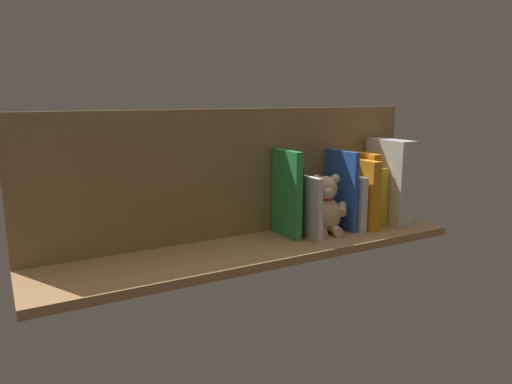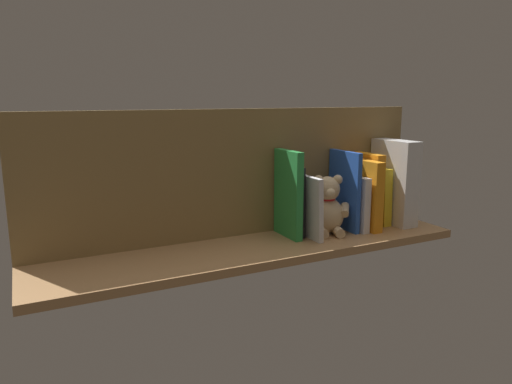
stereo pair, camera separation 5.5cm
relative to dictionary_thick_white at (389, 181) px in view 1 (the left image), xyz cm
name	(u,v)px [view 1 (the left image)]	position (x,y,z in cm)	size (l,w,h in cm)	color
ground_plane	(256,249)	(48.60, 1.57, -14.03)	(116.29, 26.18, 2.20)	#A87A4C
shelf_back_panel	(237,173)	(48.60, -9.27, 4.88)	(116.29, 1.50, 35.61)	olive
dictionary_thick_white	(389,181)	(0.00, 0.00, 0.00)	(5.94, 16.05, 25.85)	silver
book_0	(371,194)	(5.08, -2.31, -4.14)	(2.95, 11.63, 17.56)	yellow
book_1	(363,188)	(8.67, -2.14, -1.92)	(2.97, 11.97, 22.00)	orange
book_2	(358,193)	(12.35, -0.08, -2.63)	(3.12, 16.10, 20.59)	orange
book_3	(348,201)	(15.66, -0.67, -4.90)	(2.24, 14.90, 16.05)	silver
book_4	(341,190)	(18.11, -1.17, -1.26)	(1.39, 13.91, 23.33)	blue
teddy_bear	(325,207)	(25.18, 0.54, -5.43)	(13.06, 12.97, 17.04)	#D1B284
book_5	(303,205)	(32.47, 0.07, -4.17)	(1.40, 16.39, 17.51)	silver
book_6	(292,200)	(34.50, -2.82, -3.00)	(1.37, 10.61, 19.85)	black
book_7	(287,194)	(36.87, -1.82, -0.73)	(2.11, 12.61, 24.38)	green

